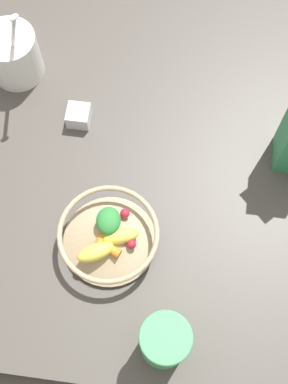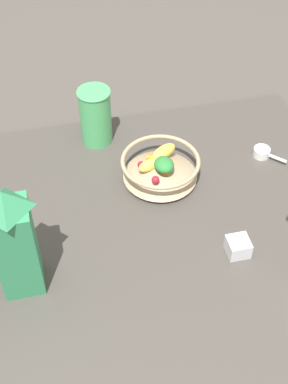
{
  "view_description": "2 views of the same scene",
  "coord_description": "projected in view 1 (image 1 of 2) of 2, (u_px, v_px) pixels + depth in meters",
  "views": [
    {
      "loc": [
        -0.47,
        -0.06,
        1.03
      ],
      "look_at": [
        -0.12,
        -0.01,
        0.13
      ],
      "focal_mm": 50.0,
      "sensor_mm": 36.0,
      "label": 1
    },
    {
      "loc": [
        0.68,
        -0.2,
        0.94
      ],
      "look_at": [
        -0.07,
        -0.03,
        0.14
      ],
      "focal_mm": 50.0,
      "sensor_mm": 36.0,
      "label": 2
    }
  ],
  "objects": [
    {
      "name": "drinking_cup",
      "position": [
        164.0,
        342.0,
        0.87
      ],
      "size": [
        0.08,
        0.08,
        0.15
      ],
      "color": "#4CB266",
      "rests_on": "countertop"
    },
    {
      "name": "spice_jar",
      "position": [
        79.0,
        116.0,
        1.1
      ],
      "size": [
        0.05,
        0.05,
        0.04
      ],
      "color": "silver",
      "rests_on": "countertop"
    },
    {
      "name": "fruit_bowl",
      "position": [
        109.0,
        237.0,
        0.98
      ],
      "size": [
        0.19,
        0.19,
        0.08
      ],
      "color": "tan",
      "rests_on": "countertop"
    },
    {
      "name": "ground_plane",
      "position": [
        146.0,
        160.0,
        1.13
      ],
      "size": [
        6.0,
        6.0,
        0.0
      ],
      "primitive_type": "plane",
      "color": "#4C4742"
    },
    {
      "name": "countertop",
      "position": [
        146.0,
        156.0,
        1.11
      ],
      "size": [
        0.92,
        0.92,
        0.05
      ],
      "color": "#47423D",
      "rests_on": "ground_plane"
    },
    {
      "name": "yogurt_tub",
      "position": [
        13.0,
        53.0,
        1.1
      ],
      "size": [
        0.12,
        0.13,
        0.25
      ],
      "color": "white",
      "rests_on": "countertop"
    }
  ]
}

